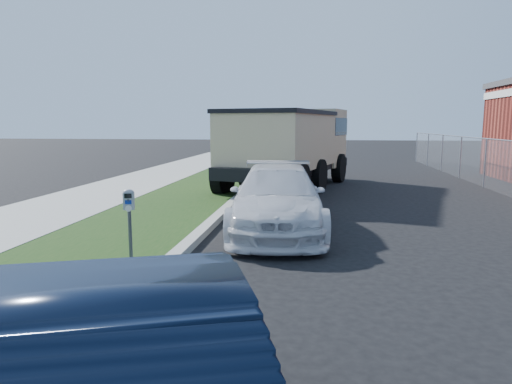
# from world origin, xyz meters

# --- Properties ---
(ground) EXTENTS (120.00, 120.00, 0.00)m
(ground) POSITION_xyz_m (0.00, 0.00, 0.00)
(ground) COLOR black
(ground) RESTS_ON ground
(streetside) EXTENTS (6.12, 50.00, 0.15)m
(streetside) POSITION_xyz_m (-5.57, 2.00, 0.07)
(streetside) COLOR gray
(streetside) RESTS_ON ground
(parking_meter) EXTENTS (0.19, 0.15, 1.23)m
(parking_meter) POSITION_xyz_m (-3.08, -1.27, 1.01)
(parking_meter) COLOR #3F4247
(parking_meter) RESTS_ON ground
(white_wagon) EXTENTS (2.38, 5.03, 1.42)m
(white_wagon) POSITION_xyz_m (-1.05, 2.05, 0.71)
(white_wagon) COLOR silver
(white_wagon) RESTS_ON ground
(dump_truck) EXTENTS (4.65, 7.91, 2.92)m
(dump_truck) POSITION_xyz_m (-1.17, 9.12, 1.64)
(dump_truck) COLOR black
(dump_truck) RESTS_ON ground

